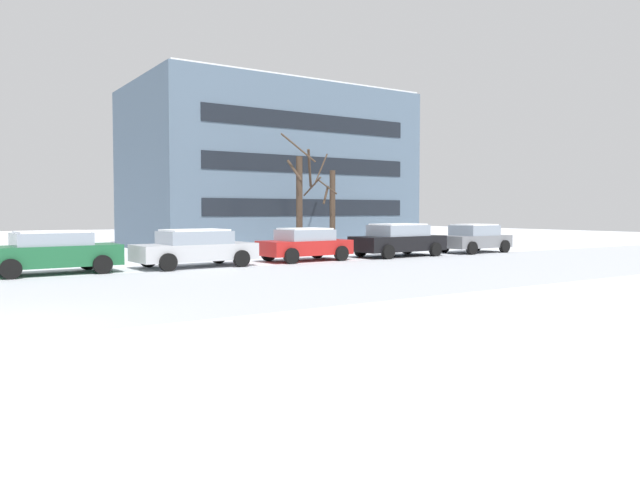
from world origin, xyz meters
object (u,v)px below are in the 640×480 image
(parked_car_silver, at_px, (195,248))
(parked_car_black, at_px, (398,240))
(parked_car_gray, at_px, (474,238))
(parked_car_green, at_px, (52,252))
(parked_car_red, at_px, (305,244))

(parked_car_silver, distance_m, parked_car_black, 9.95)
(parked_car_black, height_order, parked_car_gray, parked_car_black)
(parked_car_green, height_order, parked_car_gray, parked_car_gray)
(parked_car_green, relative_size, parked_car_silver, 0.96)
(parked_car_green, bearing_deg, parked_car_gray, -0.90)
(parked_car_red, xyz_separation_m, parked_car_gray, (9.95, -0.31, 0.02))
(parked_car_silver, bearing_deg, parked_car_green, 178.19)
(parked_car_silver, height_order, parked_car_red, parked_car_silver)
(parked_car_red, distance_m, parked_car_gray, 9.96)
(parked_car_green, bearing_deg, parked_car_black, -0.81)
(parked_car_silver, relative_size, parked_car_gray, 1.16)
(parked_car_red, bearing_deg, parked_car_silver, -178.24)
(parked_car_red, xyz_separation_m, parked_car_black, (4.98, -0.21, 0.06))
(parked_car_red, height_order, parked_car_black, parked_car_black)
(parked_car_red, bearing_deg, parked_car_green, 179.97)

